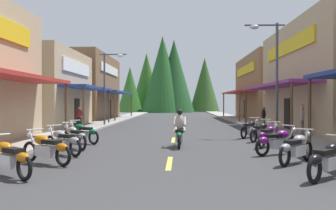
# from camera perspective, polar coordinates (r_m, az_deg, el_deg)

# --- Properties ---
(ground) EXTENTS (10.13, 78.04, 0.10)m
(ground) POSITION_cam_1_polar(r_m,az_deg,el_deg) (25.92, 1.22, -3.73)
(ground) COLOR #38383A
(sidewalk_left) EXTENTS (2.26, 78.04, 0.12)m
(sidewalk_left) POSITION_cam_1_polar(r_m,az_deg,el_deg) (26.72, -12.21, -3.38)
(sidewalk_left) COLOR #9E9991
(sidewalk_left) RESTS_ON ground
(sidewalk_right) EXTENTS (2.26, 78.04, 0.12)m
(sidewalk_right) POSITION_cam_1_polar(r_m,az_deg,el_deg) (26.57, 14.72, -3.40)
(sidewalk_right) COLOR #9E9991
(sidewalk_right) RESTS_ON ground
(centerline_dashes) EXTENTS (0.16, 53.42, 0.01)m
(centerline_dashes) POSITION_cam_1_polar(r_m,az_deg,el_deg) (29.35, 1.30, -3.12)
(centerline_dashes) COLOR #E0C64C
(centerline_dashes) RESTS_ON ground
(storefront_left_middle) EXTENTS (8.49, 9.19, 5.63)m
(storefront_left_middle) POSITION_cam_1_polar(r_m,az_deg,el_deg) (28.10, -21.03, 2.42)
(storefront_left_middle) COLOR tan
(storefront_left_middle) RESTS_ON ground
(storefront_left_far) EXTENTS (8.73, 12.76, 6.87)m
(storefront_left_far) POSITION_cam_1_polar(r_m,az_deg,el_deg) (39.76, -14.27, 2.75)
(storefront_left_far) COLOR brown
(storefront_left_far) RESTS_ON ground
(storefront_right_far) EXTENTS (8.92, 13.36, 6.74)m
(storefront_right_far) POSITION_cam_1_polar(r_m,az_deg,el_deg) (39.38, 17.45, 2.67)
(storefront_right_far) COLOR olive
(storefront_right_far) RESTS_ON ground
(streetlamp_left) EXTENTS (2.11, 0.30, 5.60)m
(streetlamp_left) POSITION_cam_1_polar(r_m,az_deg,el_deg) (27.49, -9.52, 4.34)
(streetlamp_left) COLOR #474C51
(streetlamp_left) RESTS_ON ground
(streetlamp_right) EXTENTS (2.11, 0.30, 6.04)m
(streetlamp_right) POSITION_cam_1_polar(r_m,az_deg,el_deg) (19.60, 16.26, 6.59)
(streetlamp_right) COLOR #474C51
(streetlamp_right) RESTS_ON ground
(motorcycle_parked_right_0) EXTENTS (1.62, 1.55, 1.04)m
(motorcycle_parked_right_0) POSITION_cam_1_polar(r_m,az_deg,el_deg) (9.42, 24.49, -7.93)
(motorcycle_parked_right_0) COLOR black
(motorcycle_parked_right_0) RESTS_ON ground
(motorcycle_parked_right_1) EXTENTS (1.53, 1.63, 1.04)m
(motorcycle_parked_right_1) POSITION_cam_1_polar(r_m,az_deg,el_deg) (11.33, 19.97, -6.50)
(motorcycle_parked_right_1) COLOR black
(motorcycle_parked_right_1) RESTS_ON ground
(motorcycle_parked_right_2) EXTENTS (1.88, 1.20, 1.04)m
(motorcycle_parked_right_2) POSITION_cam_1_polar(r_m,az_deg,el_deg) (13.04, 17.27, -5.57)
(motorcycle_parked_right_2) COLOR black
(motorcycle_parked_right_2) RESTS_ON ground
(motorcycle_parked_right_3) EXTENTS (1.32, 1.80, 1.04)m
(motorcycle_parked_right_3) POSITION_cam_1_polar(r_m,az_deg,el_deg) (15.18, 15.94, -4.71)
(motorcycle_parked_right_3) COLOR black
(motorcycle_parked_right_3) RESTS_ON ground
(motorcycle_parked_right_4) EXTENTS (1.44, 1.71, 1.04)m
(motorcycle_parked_right_4) POSITION_cam_1_polar(r_m,az_deg,el_deg) (17.24, 14.77, -4.09)
(motorcycle_parked_right_4) COLOR black
(motorcycle_parked_right_4) RESTS_ON ground
(motorcycle_parked_right_5) EXTENTS (1.34, 1.79, 1.04)m
(motorcycle_parked_right_5) POSITION_cam_1_polar(r_m,az_deg,el_deg) (18.88, 13.09, -3.68)
(motorcycle_parked_right_5) COLOR black
(motorcycle_parked_right_5) RESTS_ON ground
(motorcycle_parked_left_0) EXTENTS (1.77, 1.36, 1.04)m
(motorcycle_parked_left_0) POSITION_cam_1_polar(r_m,az_deg,el_deg) (9.68, -24.29, -7.70)
(motorcycle_parked_left_0) COLOR black
(motorcycle_parked_left_0) RESTS_ON ground
(motorcycle_parked_left_1) EXTENTS (1.90, 1.17, 1.04)m
(motorcycle_parked_left_1) POSITION_cam_1_polar(r_m,az_deg,el_deg) (11.22, -19.01, -6.56)
(motorcycle_parked_left_1) COLOR black
(motorcycle_parked_left_1) RESTS_ON ground
(motorcycle_parked_left_2) EXTENTS (1.76, 1.39, 1.04)m
(motorcycle_parked_left_2) POSITION_cam_1_polar(r_m,az_deg,el_deg) (12.97, -16.60, -5.60)
(motorcycle_parked_left_2) COLOR black
(motorcycle_parked_left_2) RESTS_ON ground
(motorcycle_parked_left_3) EXTENTS (1.47, 1.69, 1.04)m
(motorcycle_parked_left_3) POSITION_cam_1_polar(r_m,az_deg,el_deg) (14.59, -14.86, -4.92)
(motorcycle_parked_left_3) COLOR black
(motorcycle_parked_left_3) RESTS_ON ground
(motorcycle_parked_left_4) EXTENTS (1.82, 1.30, 1.04)m
(motorcycle_parked_left_4) POSITION_cam_1_polar(r_m,az_deg,el_deg) (16.32, -13.60, -4.34)
(motorcycle_parked_left_4) COLOR black
(motorcycle_parked_left_4) RESTS_ON ground
(rider_cruising_lead) EXTENTS (0.60, 2.14, 1.57)m
(rider_cruising_lead) POSITION_cam_1_polar(r_m,az_deg,el_deg) (14.59, 1.90, -4.24)
(rider_cruising_lead) COLOR black
(rider_cruising_lead) RESTS_ON ground
(pedestrian_by_shop) EXTENTS (0.56, 0.33, 1.55)m
(pedestrian_by_shop) POSITION_cam_1_polar(r_m,az_deg,el_deg) (25.01, -14.08, -1.74)
(pedestrian_by_shop) COLOR black
(pedestrian_by_shop) RESTS_ON ground
(pedestrian_browsing) EXTENTS (0.40, 0.51, 1.74)m
(pedestrian_browsing) POSITION_cam_1_polar(r_m,az_deg,el_deg) (20.10, 20.86, -1.94)
(pedestrian_browsing) COLOR #726659
(pedestrian_browsing) RESTS_ON ground
(pedestrian_waiting) EXTENTS (0.40, 0.52, 1.59)m
(pedestrian_waiting) POSITION_cam_1_polar(r_m,az_deg,el_deg) (22.99, 15.18, -1.88)
(pedestrian_waiting) COLOR #726659
(pedestrian_waiting) RESTS_ON ground
(treeline_backdrop) EXTENTS (19.01, 13.11, 13.61)m
(treeline_backdrop) POSITION_cam_1_polar(r_m,az_deg,el_deg) (65.65, -0.32, 4.31)
(treeline_backdrop) COLOR #316523
(treeline_backdrop) RESTS_ON ground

